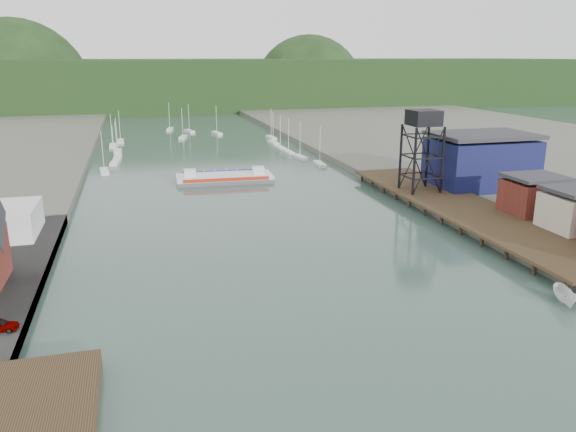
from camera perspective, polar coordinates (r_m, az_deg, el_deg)
ground at (r=53.66m, az=8.82°, el=-16.11°), size 600.00×600.00×0.00m
east_land at (r=167.05m, az=27.02°, el=4.50°), size 120.00×400.00×3.20m
west_stage at (r=50.44m, az=-24.84°, el=-18.65°), size 10.00×18.00×1.80m
east_pier at (r=106.36m, az=17.39°, el=0.87°), size 14.00×70.00×2.45m
lift_tower at (r=113.85m, az=13.60°, el=9.18°), size 6.50×6.50×16.00m
blue_shed at (r=124.55m, az=19.00°, el=5.31°), size 20.50×14.50×11.30m
marina_sailboats at (r=182.87m, az=-9.00°, el=7.03°), size 57.71×92.65×0.90m
distant_hills at (r=343.36m, az=-12.96°, el=12.64°), size 500.00×120.00×80.00m
chain_ferry at (r=131.56m, az=-6.46°, el=3.88°), size 22.44×10.01×3.17m
motorboat at (r=74.34m, az=26.35°, el=-7.35°), size 3.58×5.49×1.98m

